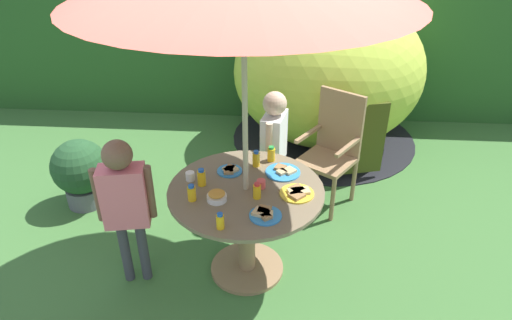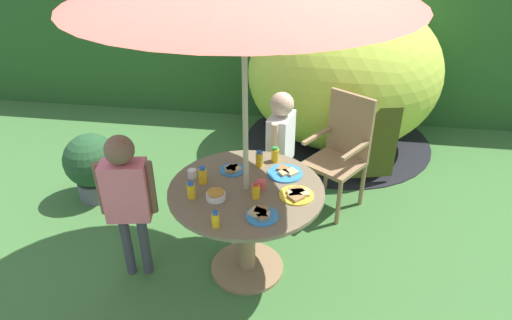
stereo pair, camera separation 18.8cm
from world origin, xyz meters
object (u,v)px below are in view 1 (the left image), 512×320
object	(u,v)px
child_in_white_shirt	(274,139)
snack_bowl	(217,196)
plate_front_edge	(283,171)
potted_plant	(81,171)
cup_far	(261,184)
dome_tent	(328,72)
wooden_chair	(333,145)
plate_center_back	(265,214)
plate_near_left	(230,170)
juice_bottle_center_front	(192,193)
plate_near_right	(297,193)
cup_near	(190,176)
juice_bottle_far_left	(256,159)
juice_bottle_back_edge	(220,221)
garden_table	(246,214)
juice_bottle_far_right	(202,178)
child_in_pink_shirt	(125,196)
juice_bottle_mid_left	(271,154)
juice_bottle_mid_right	(257,191)

from	to	relation	value
child_in_white_shirt	snack_bowl	xyz separation A→B (m)	(-0.35, -0.94, 0.04)
plate_front_edge	potted_plant	bearing A→B (deg)	163.82
cup_far	dome_tent	bearing A→B (deg)	74.93
plate_front_edge	wooden_chair	bearing A→B (deg)	61.19
plate_center_back	plate_near_left	bearing A→B (deg)	119.37
potted_plant	juice_bottle_center_front	world-z (taller)	juice_bottle_center_front
plate_near_right	cup_near	size ratio (longest dim) A/B	3.63
dome_tent	juice_bottle_far_left	distance (m)	2.09
child_in_white_shirt	cup_near	bearing A→B (deg)	-27.42
plate_near_left	plate_center_back	world-z (taller)	same
wooden_chair	juice_bottle_back_edge	distance (m)	1.70
dome_tent	plate_front_edge	bearing A→B (deg)	-117.24
garden_table	juice_bottle_far_right	distance (m)	0.43
wooden_chair	child_in_pink_shirt	bearing A→B (deg)	-108.00
potted_plant	juice_bottle_back_edge	distance (m)	1.97
garden_table	child_in_pink_shirt	size ratio (longest dim) A/B	0.93
juice_bottle_center_front	cup_near	world-z (taller)	juice_bottle_center_front
juice_bottle_far_right	cup_near	distance (m)	0.11
dome_tent	child_in_pink_shirt	size ratio (longest dim) A/B	2.24
snack_bowl	wooden_chair	bearing A→B (deg)	53.38
juice_bottle_center_front	snack_bowl	bearing A→B (deg)	2.99
garden_table	wooden_chair	distance (m)	1.24
snack_bowl	juice_bottle_back_edge	xyz separation A→B (m)	(0.07, -0.29, 0.02)
plate_front_edge	juice_bottle_mid_left	distance (m)	0.20
garden_table	wooden_chair	bearing A→B (deg)	55.93
juice_bottle_far_right	cup_near	xyz separation A→B (m)	(-0.09, 0.06, -0.03)
snack_bowl	juice_bottle_center_front	world-z (taller)	juice_bottle_center_front
plate_near_right	juice_bottle_far_right	world-z (taller)	juice_bottle_far_right
garden_table	cup_near	bearing A→B (deg)	168.66
dome_tent	juice_bottle_back_edge	bearing A→B (deg)	-121.61
child_in_pink_shirt	dome_tent	bearing A→B (deg)	47.43
plate_near_right	plate_front_edge	bearing A→B (deg)	110.39
cup_far	snack_bowl	bearing A→B (deg)	-148.67
child_in_white_shirt	cup_far	bearing A→B (deg)	7.32
dome_tent	juice_bottle_center_front	distance (m)	2.68
plate_center_back	plate_near_right	distance (m)	0.33
potted_plant	child_in_pink_shirt	distance (m)	1.27
child_in_pink_shirt	plate_near_left	size ratio (longest dim) A/B	6.36
potted_plant	cup_far	distance (m)	1.91
potted_plant	child_in_white_shirt	distance (m)	1.81
potted_plant	plate_center_back	size ratio (longest dim) A/B	3.13
cup_near	juice_bottle_mid_left	bearing A→B (deg)	29.40
child_in_pink_shirt	juice_bottle_far_right	distance (m)	0.54
plate_center_back	cup_far	xyz separation A→B (m)	(-0.04, 0.32, 0.02)
plate_front_edge	juice_bottle_far_left	xyz separation A→B (m)	(-0.21, 0.08, 0.05)
garden_table	juice_bottle_center_front	distance (m)	0.48
dome_tent	plate_near_right	xyz separation A→B (m)	(-0.36, -2.34, -0.06)
juice_bottle_far_left	snack_bowl	bearing A→B (deg)	-116.39
juice_bottle_mid_right	plate_near_right	bearing A→B (deg)	12.37
dome_tent	cup_far	distance (m)	2.35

